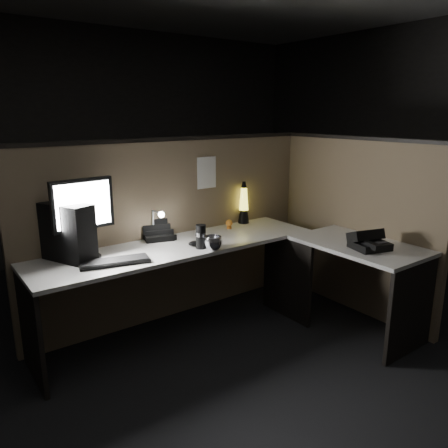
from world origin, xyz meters
TOP-DOWN VIEW (x-y plane):
  - floor at (0.00, 0.00)m, footprint 6.00×6.00m
  - room_shell at (0.00, 0.00)m, footprint 6.00×6.00m
  - partition_back at (0.00, 0.93)m, footprint 2.66×0.06m
  - partition_right at (1.33, 0.10)m, footprint 0.06×1.66m
  - desk at (0.18, 0.25)m, footprint 2.60×1.60m
  - pc_tower at (-0.95, 0.75)m, footprint 0.31×0.42m
  - monitor at (-0.84, 0.72)m, footprint 0.44×0.19m
  - keyboard at (-0.73, 0.49)m, footprint 0.49×0.26m
  - mouse at (-0.08, 0.51)m, footprint 0.10×0.07m
  - clip_lamp at (-0.23, 0.81)m, footprint 0.05×0.19m
  - organizer at (-0.21, 0.85)m, footprint 0.27×0.25m
  - lava_lamp at (0.68, 0.85)m, footprint 0.10×0.10m
  - travel_mug at (-0.07, 0.43)m, footprint 0.08×0.08m
  - steel_mug at (-0.02, 0.34)m, footprint 0.17×0.17m
  - figurine at (0.45, 0.76)m, footprint 0.06×0.06m
  - pinned_paper at (0.30, 0.90)m, footprint 0.19×0.00m
  - desk_phone at (0.94, -0.32)m, footprint 0.30×0.30m

SIDE VIEW (x-z plane):
  - floor at x=0.00m, z-range 0.00..0.00m
  - desk at x=0.18m, z-range 0.22..0.95m
  - keyboard at x=-0.73m, z-range 0.73..0.75m
  - mouse at x=-0.08m, z-range 0.73..0.77m
  - partition_back at x=0.00m, z-range 0.00..1.50m
  - partition_right at x=1.33m, z-range 0.00..1.50m
  - organizer at x=-0.21m, z-range 0.68..0.85m
  - figurine at x=0.45m, z-range 0.75..0.81m
  - steel_mug at x=-0.02m, z-range 0.73..0.84m
  - desk_phone at x=0.94m, z-range 0.71..0.86m
  - travel_mug at x=-0.07m, z-range 0.73..0.91m
  - clip_lamp at x=-0.23m, z-range 0.75..1.00m
  - lava_lamp at x=0.68m, z-range 0.70..1.08m
  - pc_tower at x=-0.95m, z-range 0.73..1.13m
  - monitor at x=-0.84m, z-range 0.79..1.35m
  - pinned_paper at x=0.30m, z-range 1.09..1.36m
  - room_shell at x=0.00m, z-range -1.38..4.62m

